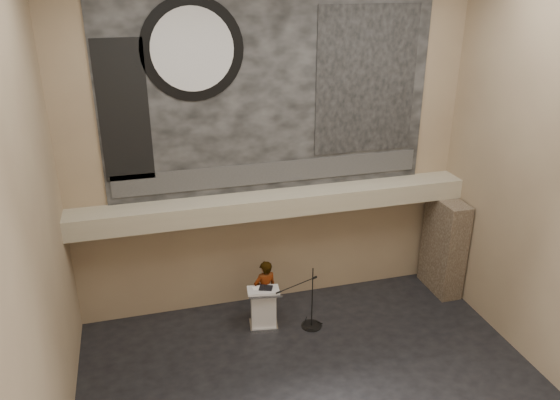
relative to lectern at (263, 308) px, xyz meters
name	(u,v)px	position (x,y,z in m)	size (l,w,h in m)	color
floor	(320,396)	(0.57, -2.70, -0.55)	(10.00, 10.00, 0.00)	black
wall_back	(271,149)	(0.57, 1.30, 3.70)	(10.00, 0.02, 8.50)	#877055
wall_front	(444,349)	(0.57, -6.70, 3.70)	(10.00, 0.02, 8.50)	#877055
wall_left	(30,247)	(-4.43, -2.70, 3.70)	(0.02, 8.00, 8.50)	#877055
wall_right	(558,186)	(5.57, -2.70, 3.70)	(0.02, 8.00, 8.50)	#877055
soffit	(276,203)	(0.57, 0.90, 2.40)	(10.00, 0.80, 0.50)	#9E947A
sprinkler_left	(213,221)	(-1.03, 0.85, 2.12)	(0.04, 0.04, 0.06)	#B2893D
sprinkler_right	(347,206)	(2.47, 0.85, 2.12)	(0.04, 0.04, 0.06)	#B2893D
banner	(271,90)	(0.57, 1.27, 5.15)	(8.00, 0.05, 5.00)	black
banner_text_strip	(272,172)	(0.57, 1.23, 3.10)	(7.76, 0.02, 0.55)	#313131
banner_clock_rim	(192,50)	(-1.23, 1.23, 6.15)	(2.30, 2.30, 0.02)	black
banner_clock_face	(193,50)	(-1.23, 1.21, 6.15)	(1.84, 1.84, 0.02)	silver
banner_building_print	(366,81)	(2.97, 1.23, 5.25)	(2.60, 0.02, 3.60)	black
banner_brick_print	(124,112)	(-2.83, 1.23, 4.85)	(1.10, 0.02, 3.20)	black
stone_pier	(444,245)	(5.22, 0.45, 0.80)	(0.60, 1.40, 2.70)	#443629
lectern	(263,308)	(0.00, 0.00, 0.00)	(0.85, 0.66, 1.14)	silver
binder	(266,288)	(0.07, -0.01, 0.56)	(0.32, 0.26, 0.04)	black
papers	(258,290)	(-0.12, -0.02, 0.55)	(0.23, 0.32, 0.01)	white
speaker_person	(265,291)	(0.13, 0.30, 0.29)	(0.61, 0.40, 1.68)	white
mic_stand	(311,319)	(1.14, -0.33, -0.32)	(1.29, 0.67, 1.68)	black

